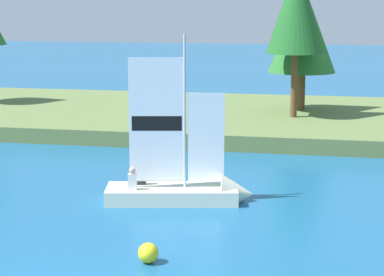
# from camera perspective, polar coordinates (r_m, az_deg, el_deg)

# --- Properties ---
(shore_bank) EXTENTS (80.00, 14.48, 0.71)m
(shore_bank) POSITION_cam_1_polar(r_m,az_deg,el_deg) (37.94, 2.79, 1.67)
(shore_bank) COLOR #5B703D
(shore_bank) RESTS_ON ground
(shoreline_tree_midleft) EXTENTS (2.85, 2.85, 7.67)m
(shoreline_tree_midleft) POSITION_cam_1_polar(r_m,az_deg,el_deg) (35.60, 8.30, 10.26)
(shoreline_tree_midleft) COLOR brown
(shoreline_tree_midleft) RESTS_ON shore_bank
(shoreline_tree_centre) EXTENTS (3.52, 3.52, 6.55)m
(shoreline_tree_centre) POSITION_cam_1_polar(r_m,az_deg,el_deg) (38.05, 8.81, 8.57)
(shoreline_tree_centre) COLOR brown
(shoreline_tree_centre) RESTS_ON shore_bank
(sailboat) EXTENTS (4.93, 2.39, 5.81)m
(sailboat) POSITION_cam_1_polar(r_m,az_deg,el_deg) (23.06, 0.24, -4.12)
(sailboat) COLOR silver
(sailboat) RESTS_ON ground
(channel_buoy) EXTENTS (0.51, 0.51, 0.51)m
(channel_buoy) POSITION_cam_1_polar(r_m,az_deg,el_deg) (17.83, -3.51, -9.13)
(channel_buoy) COLOR yellow
(channel_buoy) RESTS_ON ground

